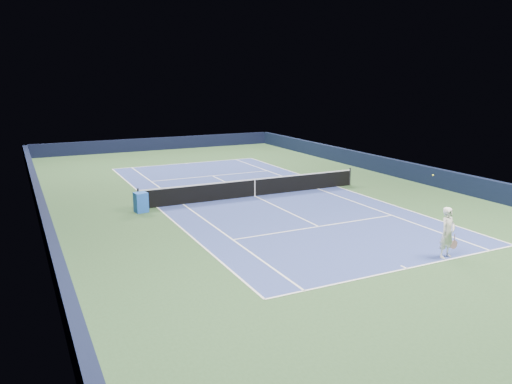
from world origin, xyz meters
name	(u,v)px	position (x,y,z in m)	size (l,w,h in m)	color
ground	(255,196)	(0.00, 0.00, 0.00)	(40.00, 40.00, 0.00)	#2C4A28
wall_far	(158,144)	(0.00, 19.82, 0.55)	(22.00, 0.35, 1.10)	black
wall_right	(406,170)	(10.82, 0.00, 0.55)	(0.35, 40.00, 1.10)	#111833
wall_left	(41,209)	(-10.82, 0.00, 0.55)	(0.35, 40.00, 1.10)	black
court_surface	(255,196)	(0.00, 0.00, 0.00)	(10.97, 23.77, 0.01)	navy
baseline_far	(186,163)	(0.00, 11.88, 0.01)	(10.97, 0.08, 0.00)	white
baseline_near	(407,269)	(0.00, -11.88, 0.01)	(10.97, 0.08, 0.00)	white
sideline_doubles_right	(337,187)	(5.49, 0.00, 0.01)	(0.08, 23.77, 0.00)	white
sideline_doubles_left	(157,207)	(-5.49, 0.00, 0.01)	(0.08, 23.77, 0.00)	white
sideline_singles_right	(318,189)	(4.12, 0.00, 0.01)	(0.08, 23.77, 0.00)	white
sideline_singles_left	(183,204)	(-4.12, 0.00, 0.01)	(0.08, 23.77, 0.00)	white
service_line_far	(212,176)	(0.00, 6.40, 0.01)	(8.23, 0.08, 0.00)	white
service_line_near	(319,226)	(0.00, -6.40, 0.01)	(8.23, 0.08, 0.00)	white
center_service_line	(255,196)	(0.00, 0.00, 0.01)	(0.08, 12.80, 0.00)	white
center_mark_far	(187,164)	(0.00, 11.73, 0.01)	(0.08, 0.30, 0.00)	white
center_mark_near	(404,267)	(0.00, -11.73, 0.01)	(0.08, 0.30, 0.00)	white
tennis_net	(255,187)	(0.00, 0.00, 0.50)	(12.90, 0.10, 1.07)	black
sponsor_cube	(141,202)	(-6.40, -0.52, 0.48)	(0.66, 0.61, 0.97)	blue
tennis_player	(448,233)	(2.04, -11.65, 0.94)	(0.86, 1.31, 2.90)	white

